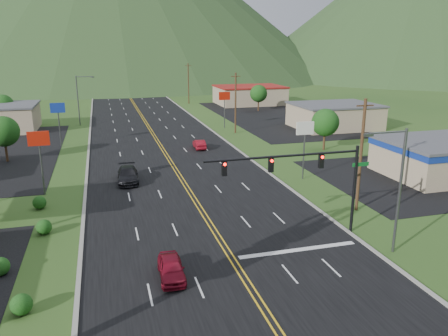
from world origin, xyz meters
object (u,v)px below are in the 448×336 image
object	(u,v)px
traffic_signal	(308,171)
streetlight_west	(80,97)
streetlight_east	(397,183)
car_red_far	(199,144)
car_dark_mid	(128,175)
car_red_near	(171,269)

from	to	relation	value
traffic_signal	streetlight_west	distance (m)	58.88
traffic_signal	streetlight_east	bearing A→B (deg)	-40.39
streetlight_east	car_red_far	xyz separation A→B (m)	(-6.05, 35.31, -4.54)
streetlight_east	streetlight_west	size ratio (longest dim) A/B	1.00
car_dark_mid	car_red_far	distance (m)	17.20
traffic_signal	streetlight_west	bearing A→B (deg)	107.97
streetlight_east	car_red_near	size ratio (longest dim) A/B	2.31
car_dark_mid	car_red_far	size ratio (longest dim) A/B	1.36
car_red_near	car_red_far	bearing A→B (deg)	76.72
car_red_near	traffic_signal	bearing A→B (deg)	19.35
traffic_signal	car_red_far	size ratio (longest dim) A/B	3.34
streetlight_east	streetlight_west	xyz separation A→B (m)	(-22.86, 60.00, 0.00)
traffic_signal	car_red_far	world-z (taller)	traffic_signal
traffic_signal	car_red_near	size ratio (longest dim) A/B	3.36
car_red_near	car_red_far	xyz separation A→B (m)	(9.58, 34.70, -0.02)
streetlight_east	car_red_far	distance (m)	36.11
car_red_near	streetlight_west	bearing A→B (deg)	99.10
traffic_signal	car_dark_mid	distance (m)	22.23
streetlight_west	car_red_far	bearing A→B (deg)	-55.75
traffic_signal	streetlight_west	size ratio (longest dim) A/B	1.46
streetlight_west	car_dark_mid	world-z (taller)	streetlight_west
car_red_far	car_red_near	bearing A→B (deg)	77.19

